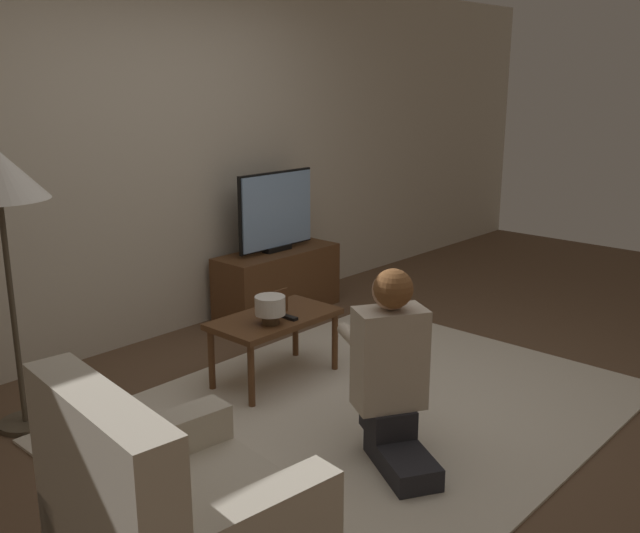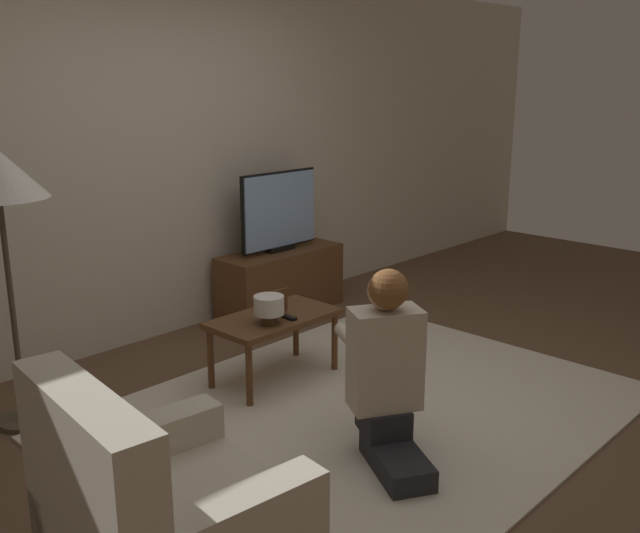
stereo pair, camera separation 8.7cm
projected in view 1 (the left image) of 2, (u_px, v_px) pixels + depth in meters
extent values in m
plane|color=brown|center=(365.00, 413.00, 4.02)|extent=(10.00, 10.00, 0.00)
cube|color=beige|center=(151.00, 157.00, 4.94)|extent=(10.00, 0.06, 2.60)
cube|color=beige|center=(365.00, 412.00, 4.02)|extent=(2.99, 2.29, 0.02)
cube|color=brown|center=(278.00, 282.00, 5.68)|extent=(1.06, 0.39, 0.51)
cube|color=black|center=(277.00, 248.00, 5.61)|extent=(0.25, 0.08, 0.04)
cube|color=black|center=(276.00, 210.00, 5.54)|extent=(0.75, 0.03, 0.60)
cube|color=#8CB2E0|center=(277.00, 210.00, 5.53)|extent=(0.72, 0.04, 0.57)
cube|color=brown|center=(275.00, 319.00, 4.35)|extent=(0.80, 0.43, 0.04)
cylinder|color=brown|center=(251.00, 377.00, 4.03)|extent=(0.04, 0.04, 0.39)
cylinder|color=brown|center=(335.00, 343.00, 4.55)|extent=(0.04, 0.04, 0.39)
cylinder|color=brown|center=(212.00, 361.00, 4.26)|extent=(0.04, 0.04, 0.39)
cylinder|color=brown|center=(295.00, 330.00, 4.77)|extent=(0.04, 0.04, 0.39)
cylinder|color=#4C4233|center=(26.00, 423.00, 3.88)|extent=(0.28, 0.28, 0.03)
cylinder|color=#4C4233|center=(11.00, 294.00, 3.69)|extent=(0.03, 0.03, 1.44)
cube|color=beige|center=(102.00, 467.00, 2.17)|extent=(0.25, 0.79, 0.47)
cube|color=beige|center=(145.00, 500.00, 2.68)|extent=(0.74, 0.22, 0.60)
cube|color=#232328|center=(402.00, 459.00, 3.40)|extent=(0.43, 0.52, 0.11)
cube|color=#232328|center=(388.00, 418.00, 3.54)|extent=(0.31, 0.32, 0.14)
cube|color=#C1B29E|center=(390.00, 358.00, 3.46)|extent=(0.39, 0.35, 0.50)
sphere|color=tan|center=(391.00, 290.00, 3.37)|extent=(0.19, 0.19, 0.19)
sphere|color=brown|center=(393.00, 289.00, 3.34)|extent=(0.19, 0.19, 0.19)
cube|color=black|center=(363.00, 328.00, 3.79)|extent=(0.13, 0.10, 0.04)
cylinder|color=#C1B29E|center=(390.00, 334.00, 3.71)|extent=(0.21, 0.29, 0.07)
cylinder|color=#C1B29E|center=(353.00, 338.00, 3.65)|extent=(0.21, 0.29, 0.07)
cube|color=brown|center=(281.00, 301.00, 4.38)|extent=(0.11, 0.01, 0.15)
cylinder|color=#4C3823|center=(270.00, 319.00, 4.20)|extent=(0.10, 0.10, 0.06)
cylinder|color=silver|center=(270.00, 305.00, 4.17)|extent=(0.18, 0.18, 0.11)
cube|color=black|center=(287.00, 317.00, 4.30)|extent=(0.04, 0.15, 0.02)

